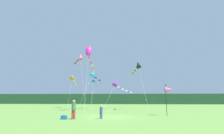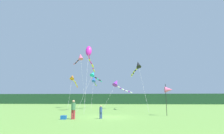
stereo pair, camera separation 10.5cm
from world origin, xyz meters
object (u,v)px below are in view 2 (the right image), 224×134
(kite_black, at_px, (137,66))
(kite_magenta, at_px, (89,54))
(kite_purple, at_px, (117,84))
(cooler_box, at_px, (64,117))
(kite_blue, at_px, (94,80))
(kite_rainbow, at_px, (80,57))
(kite_orange, at_px, (73,78))
(person_adult, at_px, (73,108))
(person_child, at_px, (101,111))
(kite_cyan, at_px, (94,75))
(banner_flag_pole, at_px, (169,90))

(kite_black, distance_m, kite_magenta, 8.29)
(kite_purple, bearing_deg, cooler_box, -103.00)
(kite_blue, height_order, kite_rainbow, kite_rainbow)
(kite_orange, relative_size, kite_black, 1.16)
(person_adult, xyz_separation_m, person_child, (2.56, 0.64, -0.29))
(kite_cyan, distance_m, kite_rainbow, 4.88)
(banner_flag_pole, height_order, kite_magenta, kite_magenta)
(person_child, relative_size, kite_black, 0.15)
(banner_flag_pole, bearing_deg, person_child, -154.79)
(cooler_box, distance_m, banner_flag_pole, 11.96)
(kite_black, distance_m, kite_cyan, 9.13)
(banner_flag_pole, bearing_deg, kite_magenta, 148.53)
(kite_magenta, relative_size, kite_rainbow, 1.05)
(kite_black, xyz_separation_m, kite_magenta, (-7.84, -2.05, 1.74))
(person_adult, bearing_deg, kite_rainbow, 103.12)
(kite_orange, relative_size, kite_rainbow, 0.92)
(person_child, xyz_separation_m, kite_purple, (0.77, 17.36, 4.10))
(kite_purple, relative_size, kite_cyan, 1.07)
(kite_black, bearing_deg, person_adult, -118.79)
(person_child, xyz_separation_m, kite_black, (4.46, 12.13, 6.63))
(person_child, height_order, kite_purple, kite_purple)
(person_adult, height_order, kite_cyan, kite_cyan)
(cooler_box, xyz_separation_m, banner_flag_pole, (10.82, 4.28, 2.74))
(kite_blue, distance_m, kite_rainbow, 5.80)
(kite_magenta, bearing_deg, kite_black, 14.65)
(banner_flag_pole, distance_m, kite_magenta, 14.07)
(banner_flag_pole, xyz_separation_m, kite_cyan, (-11.11, 12.62, 3.55))
(banner_flag_pole, xyz_separation_m, kite_orange, (-16.22, 16.08, 3.24))
(kite_blue, bearing_deg, kite_cyan, 158.14)
(person_adult, relative_size, kite_magenta, 0.15)
(person_adult, distance_m, person_child, 2.66)
(banner_flag_pole, relative_size, kite_black, 0.41)
(person_child, relative_size, kite_orange, 0.13)
(banner_flag_pole, xyz_separation_m, kite_magenta, (-10.78, 6.60, 6.17))
(person_child, bearing_deg, kite_purple, 87.45)
(banner_flag_pole, height_order, kite_blue, kite_blue)
(kite_purple, height_order, kite_cyan, kite_cyan)
(person_adult, relative_size, kite_cyan, 0.22)
(kite_rainbow, bearing_deg, kite_black, -23.79)
(kite_magenta, bearing_deg, person_child, -71.45)
(person_child, height_order, kite_black, kite_black)
(cooler_box, relative_size, banner_flag_pole, 0.14)
(cooler_box, bearing_deg, kite_orange, 104.84)
(person_child, distance_m, banner_flag_pole, 8.47)
(kite_black, xyz_separation_m, kite_cyan, (-8.17, 3.97, -0.88))
(kite_purple, xyz_separation_m, kite_rainbow, (-7.46, -0.31, 5.41))
(kite_black, bearing_deg, kite_purple, 125.20)
(banner_flag_pole, xyz_separation_m, kite_purple, (-6.63, 13.88, 1.90))
(person_adult, xyz_separation_m, kite_orange, (-6.25, 20.21, 5.15))
(person_adult, xyz_separation_m, kite_rainbow, (-4.12, 17.69, 9.22))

